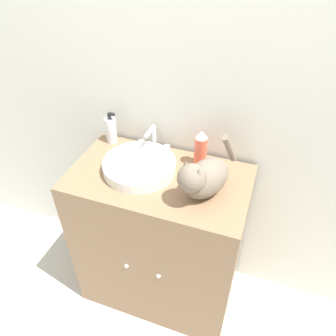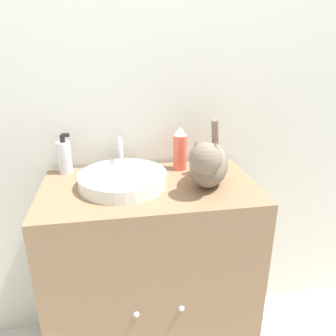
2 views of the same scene
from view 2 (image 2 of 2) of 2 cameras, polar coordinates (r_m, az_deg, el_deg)
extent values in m
cube|color=silver|center=(1.46, -4.88, 14.41)|extent=(6.00, 0.05, 2.50)
cube|color=#8C6B4C|center=(1.52, -2.90, -18.53)|extent=(0.84, 0.48, 0.90)
sphere|color=silver|center=(1.31, -5.53, -24.11)|extent=(0.02, 0.02, 0.02)
sphere|color=silver|center=(1.33, 2.36, -23.33)|extent=(0.02, 0.02, 0.02)
cylinder|color=white|center=(1.28, -7.87, -1.97)|extent=(0.34, 0.34, 0.05)
cylinder|color=silver|center=(1.44, -8.24, 2.43)|extent=(0.02, 0.02, 0.13)
cylinder|color=silver|center=(1.37, -8.32, 4.40)|extent=(0.02, 0.10, 0.02)
cylinder|color=white|center=(1.46, -10.86, 0.42)|extent=(0.03, 0.03, 0.03)
cylinder|color=white|center=(1.46, -5.43, 0.75)|extent=(0.03, 0.03, 0.03)
ellipsoid|color=#7A6B5B|center=(1.27, 7.16, 0.53)|extent=(0.23, 0.27, 0.16)
sphere|color=#7A6B5B|center=(1.16, 6.56, 1.61)|extent=(0.16, 0.16, 0.12)
cone|color=#7A6B5B|center=(1.14, 5.05, 3.98)|extent=(0.05, 0.05, 0.04)
cone|color=#7A6B5B|center=(1.14, 8.27, 3.70)|extent=(0.05, 0.05, 0.04)
cylinder|color=#7A6B5B|center=(1.38, 8.21, 5.64)|extent=(0.07, 0.12, 0.17)
cylinder|color=silver|center=(1.45, -17.56, 1.74)|extent=(0.06, 0.06, 0.14)
cylinder|color=black|center=(1.42, -17.93, 4.88)|extent=(0.02, 0.02, 0.03)
cylinder|color=black|center=(1.42, -17.43, 5.51)|extent=(0.03, 0.02, 0.02)
cylinder|color=#EF6047|center=(1.42, 2.11, 2.74)|extent=(0.06, 0.06, 0.15)
cone|color=white|center=(1.39, 2.16, 6.43)|extent=(0.05, 0.05, 0.04)
camera|label=1|loc=(0.71, 88.97, 41.76)|focal=35.00mm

